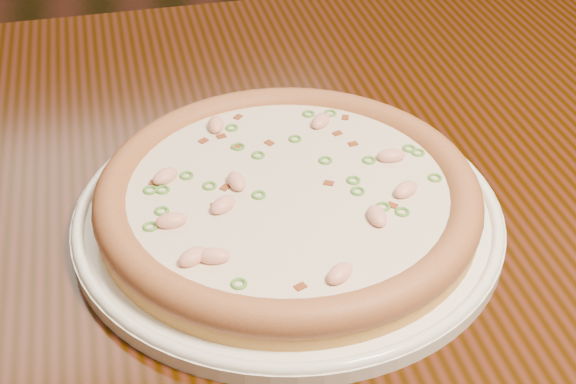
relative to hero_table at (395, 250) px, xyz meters
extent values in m
cube|color=black|center=(0.00, 0.00, 0.08)|extent=(1.20, 0.80, 0.04)
cylinder|color=white|center=(-0.12, -0.05, 0.10)|extent=(0.35, 0.35, 0.01)
torus|color=white|center=(-0.12, -0.05, 0.11)|extent=(0.35, 0.35, 0.01)
cylinder|color=gold|center=(-0.12, -0.05, 0.12)|extent=(0.31, 0.31, 0.02)
torus|color=#AF6E3E|center=(-0.12, -0.05, 0.13)|extent=(0.31, 0.31, 0.03)
cylinder|color=silver|center=(-0.12, -0.05, 0.13)|extent=(0.26, 0.26, 0.00)
ellipsoid|color=#F2B29E|center=(-0.22, -0.08, 0.14)|extent=(0.02, 0.01, 0.01)
ellipsoid|color=#F2B29E|center=(-0.16, -0.04, 0.14)|extent=(0.02, 0.03, 0.01)
ellipsoid|color=#F2B29E|center=(-0.18, -0.07, 0.14)|extent=(0.03, 0.03, 0.01)
ellipsoid|color=#F2B29E|center=(-0.03, -0.08, 0.14)|extent=(0.03, 0.02, 0.01)
ellipsoid|color=#F2B29E|center=(-0.07, 0.04, 0.14)|extent=(0.03, 0.03, 0.01)
ellipsoid|color=#F2B29E|center=(-0.11, -0.16, 0.14)|extent=(0.03, 0.03, 0.01)
ellipsoid|color=#F2B29E|center=(-0.21, -0.02, 0.14)|extent=(0.03, 0.03, 0.01)
ellipsoid|color=#F2B29E|center=(-0.03, -0.03, 0.14)|extent=(0.03, 0.02, 0.01)
ellipsoid|color=#F2B29E|center=(-0.19, -0.12, 0.14)|extent=(0.03, 0.02, 0.01)
ellipsoid|color=#F2B29E|center=(-0.06, -0.11, 0.14)|extent=(0.01, 0.02, 0.01)
ellipsoid|color=#F2B29E|center=(-0.21, -0.12, 0.14)|extent=(0.03, 0.02, 0.01)
ellipsoid|color=#F2B29E|center=(-0.16, 0.05, 0.14)|extent=(0.02, 0.03, 0.01)
cube|color=maroon|center=(-0.06, 0.02, 0.13)|extent=(0.01, 0.01, 0.00)
cube|color=maroon|center=(-0.14, 0.06, 0.13)|extent=(0.01, 0.01, 0.00)
cube|color=maroon|center=(-0.05, -0.09, 0.13)|extent=(0.01, 0.01, 0.00)
cube|color=maroon|center=(-0.09, -0.05, 0.13)|extent=(0.01, 0.01, 0.00)
cube|color=maroon|center=(-0.18, -0.06, 0.13)|extent=(0.01, 0.01, 0.00)
cube|color=maroon|center=(-0.05, 0.00, 0.13)|extent=(0.01, 0.01, 0.00)
cube|color=maroon|center=(-0.16, 0.04, 0.13)|extent=(0.01, 0.01, 0.00)
cube|color=maroon|center=(-0.22, -0.02, 0.13)|extent=(0.01, 0.01, 0.00)
cube|color=maroon|center=(-0.04, 0.04, 0.13)|extent=(0.01, 0.01, 0.00)
cube|color=maroon|center=(-0.14, -0.16, 0.13)|extent=(0.01, 0.01, 0.00)
cube|color=maroon|center=(-0.15, 0.02, 0.13)|extent=(0.01, 0.01, 0.00)
cube|color=maroon|center=(-0.17, -0.04, 0.13)|extent=(0.01, 0.01, 0.00)
cube|color=maroon|center=(-0.18, 0.03, 0.13)|extent=(0.01, 0.01, 0.00)
cube|color=maroon|center=(-0.12, 0.02, 0.13)|extent=(0.01, 0.01, 0.00)
torus|color=#4E8C35|center=(-0.18, -0.03, 0.13)|extent=(0.01, 0.01, 0.00)
torus|color=#4E8C35|center=(-0.07, -0.05, 0.13)|extent=(0.02, 0.02, 0.00)
torus|color=#4E8C35|center=(-0.22, -0.06, 0.13)|extent=(0.02, 0.02, 0.00)
torus|color=#4E8C35|center=(-0.04, -0.10, 0.13)|extent=(0.01, 0.01, 0.00)
torus|color=#4E8C35|center=(0.00, -0.03, 0.13)|extent=(0.01, 0.01, 0.00)
torus|color=#4E8C35|center=(-0.22, -0.03, 0.13)|extent=(0.02, 0.02, 0.00)
torus|color=#4E8C35|center=(-0.13, 0.00, 0.13)|extent=(0.02, 0.02, 0.00)
torus|color=#4E8C35|center=(-0.18, -0.15, 0.13)|extent=(0.01, 0.01, 0.00)
torus|color=#4E8C35|center=(0.00, -0.07, 0.13)|extent=(0.02, 0.02, 0.00)
torus|color=#4E8C35|center=(-0.15, 0.02, 0.13)|extent=(0.01, 0.01, 0.00)
torus|color=#4E8C35|center=(-0.23, -0.08, 0.13)|extent=(0.01, 0.01, 0.00)
torus|color=#4E8C35|center=(-0.15, -0.06, 0.13)|extent=(0.02, 0.02, 0.00)
torus|color=#4E8C35|center=(-0.10, 0.02, 0.13)|extent=(0.02, 0.02, 0.00)
torus|color=#4E8C35|center=(-0.15, 0.05, 0.13)|extent=(0.02, 0.02, 0.00)
torus|color=#4E8C35|center=(-0.05, -0.09, 0.13)|extent=(0.02, 0.02, 0.00)
torus|color=#4E8C35|center=(-0.08, -0.02, 0.13)|extent=(0.01, 0.01, 0.00)
torus|color=#4E8C35|center=(-0.01, -0.02, 0.13)|extent=(0.02, 0.02, 0.00)
torus|color=#4E8C35|center=(-0.07, -0.07, 0.13)|extent=(0.02, 0.02, 0.00)
torus|color=#4E8C35|center=(-0.08, 0.05, 0.13)|extent=(0.01, 0.01, 0.00)
torus|color=#4E8C35|center=(-0.05, -0.03, 0.13)|extent=(0.01, 0.01, 0.00)
torus|color=#4E8C35|center=(-0.21, -0.01, 0.13)|extent=(0.02, 0.02, 0.00)
torus|color=#4E8C35|center=(-0.20, -0.02, 0.13)|extent=(0.02, 0.02, 0.00)
torus|color=#4E8C35|center=(-0.06, 0.05, 0.13)|extent=(0.02, 0.02, 0.00)
torus|color=#4E8C35|center=(-0.23, -0.03, 0.13)|extent=(0.02, 0.02, 0.00)
camera|label=1|loc=(-0.24, -0.55, 0.52)|focal=50.00mm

